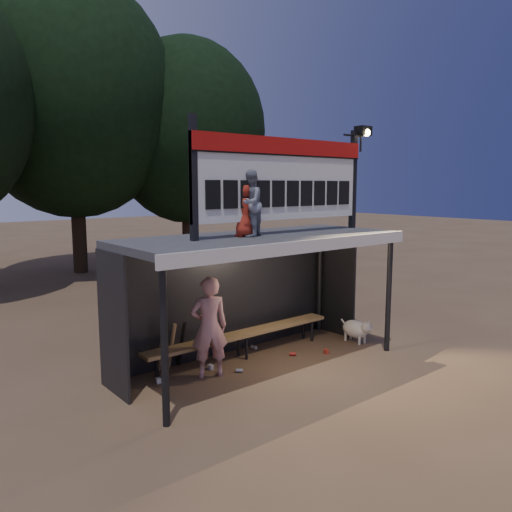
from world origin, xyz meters
The scene contains 12 objects.
ground centered at (0.00, 0.00, 0.00)m, with size 80.00×80.00×0.00m, color brown.
player centered at (-0.98, 0.18, 0.85)m, with size 0.62×0.41×1.70m, color silver.
child_a centered at (-0.30, -0.05, 2.87)m, with size 0.53×0.41×1.09m, color gray.
child_b centered at (-0.38, 0.01, 2.76)m, with size 0.43×0.28×0.87m, color #A12618.
dugout_shelter centered at (0.00, 0.24, 1.85)m, with size 5.10×2.08×2.32m.
scoreboard_assembly centered at (0.56, -0.01, 3.32)m, with size 4.10×0.27×1.99m.
bench centered at (0.00, 0.55, 0.43)m, with size 4.00×0.35×0.48m.
tree_mid centered at (1.00, 11.50, 6.17)m, with size 7.22×7.22×10.36m.
tree_right centered at (5.00, 10.50, 5.19)m, with size 6.08×6.08×8.72m.
dog centered at (2.34, -0.21, 0.28)m, with size 0.36×0.81×0.49m.
bats centered at (-1.33, 0.82, 0.43)m, with size 0.48×0.33×0.84m.
litter centered at (-0.09, 0.24, 0.04)m, with size 3.24×1.20×0.08m.
Camera 1 is at (-5.43, -6.48, 3.17)m, focal length 35.00 mm.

